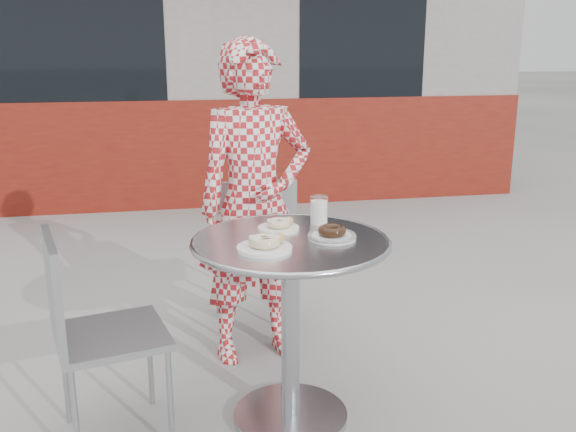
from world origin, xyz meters
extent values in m
plane|color=#9A9893|center=(0.00, 0.00, 0.00)|extent=(60.00, 60.00, 0.00)
cube|color=gray|center=(0.00, 5.60, 1.50)|extent=(6.00, 4.00, 3.00)
cube|color=maroon|center=(0.00, 3.68, 0.50)|extent=(6.02, 0.20, 1.00)
cube|color=black|center=(-1.20, 3.61, 1.70)|extent=(1.60, 0.04, 1.40)
cube|color=black|center=(1.40, 3.61, 1.70)|extent=(1.20, 0.04, 1.40)
cylinder|color=silver|center=(0.01, 0.00, 0.02)|extent=(0.47, 0.47, 0.03)
cylinder|color=silver|center=(0.01, 0.00, 0.39)|extent=(0.07, 0.07, 0.74)
cylinder|color=silver|center=(0.01, 0.00, 0.76)|extent=(0.74, 0.74, 0.02)
torus|color=silver|center=(0.01, 0.00, 0.76)|extent=(0.77, 0.77, 0.03)
cube|color=#9DA0A4|center=(-0.01, 0.96, 0.43)|extent=(0.41, 0.41, 0.03)
cube|color=#9DA0A4|center=(-0.01, 0.77, 0.64)|extent=(0.40, 0.04, 0.40)
cube|color=#9DA0A4|center=(-0.68, 0.02, 0.43)|extent=(0.48, 0.48, 0.03)
cube|color=#9DA0A4|center=(-0.86, -0.02, 0.64)|extent=(0.12, 0.39, 0.40)
imported|color=#A3191E|center=(-0.04, 0.61, 0.76)|extent=(0.62, 0.46, 1.53)
cylinder|color=white|center=(-0.01, 0.14, 0.78)|extent=(0.17, 0.17, 0.01)
torus|color=tan|center=(-0.01, 0.14, 0.80)|extent=(0.10, 0.10, 0.03)
sphere|color=#B77A3F|center=(0.04, 0.16, 0.80)|extent=(0.03, 0.03, 0.03)
cylinder|color=white|center=(-0.11, -0.11, 0.78)|extent=(0.20, 0.20, 0.01)
torus|color=tan|center=(-0.11, -0.11, 0.81)|extent=(0.12, 0.12, 0.04)
sphere|color=#B77A3F|center=(-0.05, -0.08, 0.81)|extent=(0.04, 0.04, 0.04)
cylinder|color=white|center=(0.17, -0.02, 0.78)|extent=(0.18, 0.18, 0.01)
torus|color=black|center=(0.17, -0.02, 0.80)|extent=(0.11, 0.11, 0.04)
torus|color=black|center=(0.17, -0.02, 0.78)|extent=(0.19, 0.19, 0.02)
cylinder|color=white|center=(0.16, 0.19, 0.82)|extent=(0.07, 0.07, 0.10)
cylinder|color=white|center=(0.16, 0.19, 0.83)|extent=(0.07, 0.07, 0.12)
camera|label=1|loc=(-0.44, -2.29, 1.50)|focal=40.00mm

